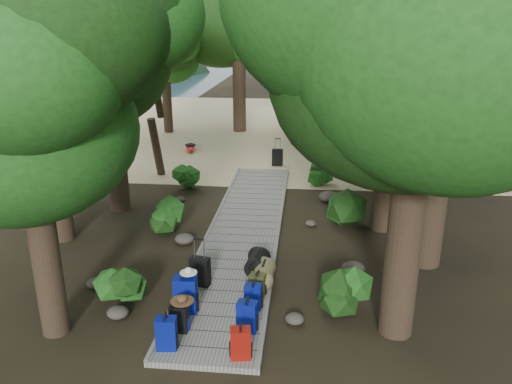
% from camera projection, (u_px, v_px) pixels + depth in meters
% --- Properties ---
extents(ground, '(120.00, 120.00, 0.00)m').
position_uv_depth(ground, '(240.00, 247.00, 13.17)').
color(ground, black).
rests_on(ground, ground).
extents(sand_beach, '(40.00, 22.00, 0.02)m').
position_uv_depth(sand_beach, '(277.00, 127.00, 28.24)').
color(sand_beach, tan).
rests_on(sand_beach, ground).
extents(boardwalk, '(2.00, 12.00, 0.12)m').
position_uv_depth(boardwalk, '(245.00, 230.00, 14.09)').
color(boardwalk, gray).
rests_on(boardwalk, ground).
extents(backpack_left_a, '(0.38, 0.29, 0.67)m').
position_uv_depth(backpack_left_a, '(166.00, 332.00, 8.77)').
color(backpack_left_a, '#030C7E').
rests_on(backpack_left_a, boardwalk).
extents(backpack_left_b, '(0.33, 0.24, 0.61)m').
position_uv_depth(backpack_left_b, '(179.00, 316.00, 9.29)').
color(backpack_left_b, black).
rests_on(backpack_left_b, boardwalk).
extents(backpack_left_c, '(0.46, 0.34, 0.83)m').
position_uv_depth(backpack_left_c, '(186.00, 293.00, 9.89)').
color(backpack_left_c, '#030C7E').
rests_on(backpack_left_c, boardwalk).
extents(backpack_right_a, '(0.38, 0.30, 0.63)m').
position_uv_depth(backpack_right_a, '(241.00, 342.00, 8.54)').
color(backpack_right_a, '#931300').
rests_on(backpack_right_a, boardwalk).
extents(backpack_right_b, '(0.40, 0.31, 0.66)m').
position_uv_depth(backpack_right_b, '(247.00, 315.00, 9.30)').
color(backpack_right_b, '#030C7E').
rests_on(backpack_right_b, boardwalk).
extents(backpack_right_c, '(0.36, 0.27, 0.58)m').
position_uv_depth(backpack_right_c, '(253.00, 295.00, 10.05)').
color(backpack_right_c, '#030C7E').
rests_on(backpack_right_c, boardwalk).
extents(backpack_right_d, '(0.37, 0.30, 0.51)m').
position_uv_depth(backpack_right_d, '(257.00, 283.00, 10.58)').
color(backpack_right_d, '#343815').
rests_on(backpack_right_d, boardwalk).
extents(duffel_right_khaki, '(0.51, 0.71, 0.45)m').
position_uv_depth(duffel_right_khaki, '(264.00, 273.00, 11.07)').
color(duffel_right_khaki, olive).
rests_on(duffel_right_khaki, boardwalk).
extents(duffel_right_black, '(0.56, 0.79, 0.46)m').
position_uv_depth(duffel_right_black, '(258.00, 263.00, 11.53)').
color(duffel_right_black, black).
rests_on(duffel_right_black, boardwalk).
extents(suitcase_on_boardwalk, '(0.46, 0.32, 0.65)m').
position_uv_depth(suitcase_on_boardwalk, '(200.00, 272.00, 10.92)').
color(suitcase_on_boardwalk, black).
rests_on(suitcase_on_boardwalk, boardwalk).
extents(lone_suitcase_on_sand, '(0.44, 0.26, 0.69)m').
position_uv_depth(lone_suitcase_on_sand, '(277.00, 157.00, 20.50)').
color(lone_suitcase_on_sand, black).
rests_on(lone_suitcase_on_sand, sand_beach).
extents(hat_brown, '(0.44, 0.44, 0.13)m').
position_uv_depth(hat_brown, '(182.00, 298.00, 9.19)').
color(hat_brown, '#51351E').
rests_on(hat_brown, backpack_left_b).
extents(hat_white, '(0.34, 0.34, 0.11)m').
position_uv_depth(hat_white, '(188.00, 270.00, 9.78)').
color(hat_white, silver).
rests_on(hat_white, backpack_left_c).
extents(kayak, '(1.42, 3.58, 0.35)m').
position_uv_depth(kayak, '(190.00, 146.00, 23.05)').
color(kayak, '#B90F0F').
rests_on(kayak, sand_beach).
extents(sun_lounger, '(1.04, 1.73, 0.53)m').
position_uv_depth(sun_lounger, '(348.00, 149.00, 22.10)').
color(sun_lounger, silver).
rests_on(sun_lounger, sand_beach).
extents(tree_right_a, '(5.38, 5.38, 8.96)m').
position_uv_depth(tree_right_a, '(419.00, 96.00, 8.13)').
color(tree_right_a, black).
rests_on(tree_right_a, ground).
extents(tree_right_b, '(5.92, 5.92, 10.57)m').
position_uv_depth(tree_right_b, '(450.00, 39.00, 10.59)').
color(tree_right_b, black).
rests_on(tree_right_b, ground).
extents(tree_right_c, '(4.64, 4.64, 8.03)m').
position_uv_depth(tree_right_c, '(393.00, 87.00, 13.02)').
color(tree_right_c, black).
rests_on(tree_right_c, ground).
extents(tree_right_d, '(6.43, 6.43, 11.79)m').
position_uv_depth(tree_right_d, '(426.00, 13.00, 14.94)').
color(tree_right_d, black).
rests_on(tree_right_d, ground).
extents(tree_right_e, '(4.44, 4.44, 7.98)m').
position_uv_depth(tree_right_e, '(369.00, 70.00, 17.85)').
color(tree_right_e, black).
rests_on(tree_right_e, ground).
extents(tree_right_f, '(5.06, 5.06, 9.03)m').
position_uv_depth(tree_right_f, '(431.00, 52.00, 19.61)').
color(tree_right_f, black).
rests_on(tree_right_f, ground).
extents(tree_left_a, '(4.33, 4.33, 7.22)m').
position_uv_depth(tree_left_a, '(29.00, 148.00, 8.41)').
color(tree_left_a, black).
rests_on(tree_left_a, ground).
extents(tree_left_b, '(5.00, 5.00, 9.00)m').
position_uv_depth(tree_left_b, '(41.00, 71.00, 12.23)').
color(tree_left_b, black).
rests_on(tree_left_b, ground).
extents(tree_left_c, '(5.03, 5.03, 8.74)m').
position_uv_depth(tree_left_c, '(108.00, 68.00, 14.45)').
color(tree_left_c, black).
rests_on(tree_left_c, ground).
extents(tree_back_a, '(5.73, 5.73, 9.91)m').
position_uv_depth(tree_back_a, '(239.00, 36.00, 25.59)').
color(tree_back_a, black).
rests_on(tree_back_a, ground).
extents(tree_back_b, '(5.66, 5.66, 10.11)m').
position_uv_depth(tree_back_b, '(311.00, 34.00, 26.23)').
color(tree_back_b, black).
rests_on(tree_back_b, ground).
extents(tree_back_c, '(5.32, 5.32, 9.58)m').
position_uv_depth(tree_back_c, '(367.00, 39.00, 25.84)').
color(tree_back_c, black).
rests_on(tree_back_c, ground).
extents(tree_back_d, '(4.19, 4.19, 6.98)m').
position_uv_depth(tree_back_d, '(165.00, 66.00, 25.81)').
color(tree_back_d, black).
rests_on(tree_back_d, ground).
extents(palm_right_a, '(4.40, 4.40, 7.50)m').
position_uv_depth(palm_right_a, '(361.00, 78.00, 17.67)').
color(palm_right_a, '#164413').
rests_on(palm_right_a, ground).
extents(palm_right_b, '(4.06, 4.06, 7.83)m').
position_uv_depth(palm_right_b, '(382.00, 64.00, 21.59)').
color(palm_right_b, '#164413').
rests_on(palm_right_b, ground).
extents(palm_right_c, '(4.87, 4.87, 7.75)m').
position_uv_depth(palm_right_c, '(326.00, 62.00, 23.34)').
color(palm_right_c, '#164413').
rests_on(palm_right_c, ground).
extents(palm_left_a, '(4.26, 4.26, 6.77)m').
position_uv_depth(palm_left_a, '(149.00, 87.00, 18.31)').
color(palm_left_a, '#164413').
rests_on(palm_left_a, ground).
extents(rock_left_a, '(0.44, 0.40, 0.24)m').
position_uv_depth(rock_left_a, '(118.00, 312.00, 9.97)').
color(rock_left_a, '#4C473F').
rests_on(rock_left_a, ground).
extents(rock_left_b, '(0.40, 0.36, 0.22)m').
position_uv_depth(rock_left_b, '(95.00, 283.00, 11.11)').
color(rock_left_b, '#4C473F').
rests_on(rock_left_b, ground).
extents(rock_left_c, '(0.51, 0.46, 0.28)m').
position_uv_depth(rock_left_c, '(184.00, 239.00, 13.32)').
color(rock_left_c, '#4C473F').
rests_on(rock_left_c, ground).
extents(rock_left_d, '(0.31, 0.28, 0.17)m').
position_uv_depth(rock_left_d, '(180.00, 199.00, 16.46)').
color(rock_left_d, '#4C473F').
rests_on(rock_left_d, ground).
extents(rock_right_a, '(0.38, 0.34, 0.21)m').
position_uv_depth(rock_right_a, '(295.00, 319.00, 9.78)').
color(rock_right_a, '#4C473F').
rests_on(rock_right_a, ground).
extents(rock_right_b, '(0.54, 0.49, 0.30)m').
position_uv_depth(rock_right_b, '(353.00, 268.00, 11.71)').
color(rock_right_b, '#4C473F').
rests_on(rock_right_b, ground).
extents(rock_right_c, '(0.31, 0.28, 0.17)m').
position_uv_depth(rock_right_c, '(311.00, 223.00, 14.49)').
color(rock_right_c, '#4C473F').
rests_on(rock_right_c, ground).
extents(rock_right_d, '(0.64, 0.57, 0.35)m').
position_uv_depth(rock_right_d, '(328.00, 197.00, 16.45)').
color(rock_right_d, '#4C473F').
rests_on(rock_right_d, ground).
extents(shrub_left_a, '(1.01, 1.01, 0.91)m').
position_uv_depth(shrub_left_a, '(120.00, 284.00, 10.36)').
color(shrub_left_a, '#184615').
rests_on(shrub_left_a, ground).
extents(shrub_left_b, '(0.97, 0.97, 0.87)m').
position_uv_depth(shrub_left_b, '(163.00, 218.00, 13.94)').
color(shrub_left_b, '#184615').
rests_on(shrub_left_b, ground).
extents(shrub_left_c, '(1.08, 1.08, 0.97)m').
position_uv_depth(shrub_left_c, '(187.00, 176.00, 17.57)').
color(shrub_left_c, '#184615').
rests_on(shrub_left_c, ground).
extents(shrub_right_a, '(0.97, 0.97, 0.88)m').
position_uv_depth(shrub_right_a, '(346.00, 294.00, 10.05)').
color(shrub_right_a, '#184615').
rests_on(shrub_right_a, ground).
extents(shrub_right_b, '(1.27, 1.27, 1.14)m').
position_uv_depth(shrub_right_b, '(347.00, 206.00, 14.47)').
color(shrub_right_b, '#184615').
rests_on(shrub_right_b, ground).
extents(shrub_right_c, '(0.96, 0.96, 0.86)m').
position_uv_depth(shrub_right_c, '(320.00, 174.00, 18.03)').
color(shrub_right_c, '#184615').
rests_on(shrub_right_c, ground).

